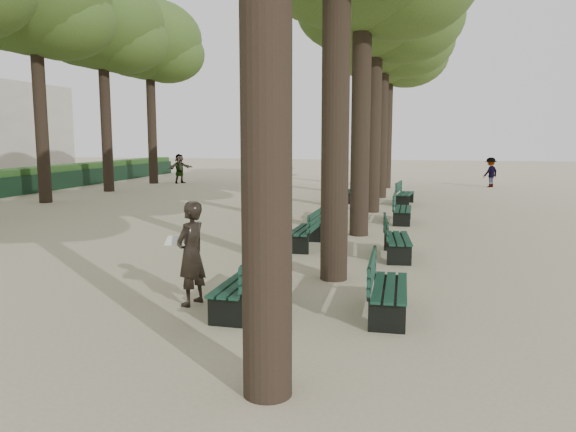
# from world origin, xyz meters

# --- Properties ---
(ground) EXTENTS (120.00, 120.00, 0.00)m
(ground) POSITION_xyz_m (0.00, 0.00, 0.00)
(ground) COLOR #B9AC8C
(ground) RESTS_ON ground
(tree_central_4) EXTENTS (6.00, 6.00, 9.95)m
(tree_central_4) POSITION_xyz_m (1.50, 18.00, 7.65)
(tree_central_4) COLOR #33261C
(tree_central_4) RESTS_ON ground
(tree_central_5) EXTENTS (6.00, 6.00, 9.95)m
(tree_central_5) POSITION_xyz_m (1.50, 23.00, 7.65)
(tree_central_5) COLOR #33261C
(tree_central_5) RESTS_ON ground
(tree_far_4) EXTENTS (6.00, 6.00, 10.45)m
(tree_far_4) POSITION_xyz_m (-12.00, 18.00, 8.14)
(tree_far_4) COLOR #33261C
(tree_far_4) RESTS_ON ground
(tree_far_5) EXTENTS (6.00, 6.00, 10.45)m
(tree_far_5) POSITION_xyz_m (-12.00, 23.00, 8.14)
(tree_far_5) COLOR #33261C
(tree_far_5) RESTS_ON ground
(bench_left_0) EXTENTS (0.59, 1.81, 0.92)m
(bench_left_0) POSITION_xyz_m (0.37, 0.72, 0.27)
(bench_left_0) COLOR black
(bench_left_0) RESTS_ON ground
(bench_left_1) EXTENTS (0.61, 1.81, 0.92)m
(bench_left_1) POSITION_xyz_m (0.37, 5.92, 0.27)
(bench_left_1) COLOR black
(bench_left_1) RESTS_ON ground
(bench_left_2) EXTENTS (0.74, 1.85, 0.92)m
(bench_left_2) POSITION_xyz_m (0.37, 10.33, 0.27)
(bench_left_2) COLOR black
(bench_left_2) RESTS_ON ground
(bench_left_3) EXTENTS (0.62, 1.82, 0.92)m
(bench_left_3) POSITION_xyz_m (0.37, 15.96, 0.27)
(bench_left_3) COLOR black
(bench_left_3) RESTS_ON ground
(bench_right_0) EXTENTS (0.60, 1.81, 0.92)m
(bench_right_0) POSITION_xyz_m (2.63, 0.97, 0.27)
(bench_right_0) COLOR black
(bench_right_0) RESTS_ON ground
(bench_right_1) EXTENTS (0.73, 1.84, 0.92)m
(bench_right_1) POSITION_xyz_m (2.63, 5.23, 0.27)
(bench_right_1) COLOR black
(bench_right_1) RESTS_ON ground
(bench_right_2) EXTENTS (0.58, 1.80, 0.92)m
(bench_right_2) POSITION_xyz_m (2.63, 10.57, 0.27)
(bench_right_2) COLOR black
(bench_right_2) RESTS_ON ground
(bench_right_3) EXTENTS (0.76, 1.85, 0.92)m
(bench_right_3) POSITION_xyz_m (2.63, 15.53, 0.27)
(bench_right_3) COLOR black
(bench_right_3) RESTS_ON ground
(man_with_map) EXTENTS (0.69, 0.75, 1.70)m
(man_with_map) POSITION_xyz_m (-0.52, 0.85, 0.85)
(man_with_map) COLOR black
(man_with_map) RESTS_ON ground
(pedestrian_b) EXTENTS (0.95, 0.97, 1.61)m
(pedestrian_b) POSITION_xyz_m (7.01, 24.63, 0.81)
(pedestrian_b) COLOR #262628
(pedestrian_b) RESTS_ON ground
(pedestrian_a) EXTENTS (0.89, 0.76, 1.73)m
(pedestrian_a) POSITION_xyz_m (-4.10, 23.48, 0.86)
(pedestrian_a) COLOR #262628
(pedestrian_a) RESTS_ON ground
(pedestrian_e) EXTENTS (1.17, 1.52, 1.73)m
(pedestrian_e) POSITION_xyz_m (-10.53, 23.41, 0.86)
(pedestrian_e) COLOR #262628
(pedestrian_e) RESTS_ON ground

